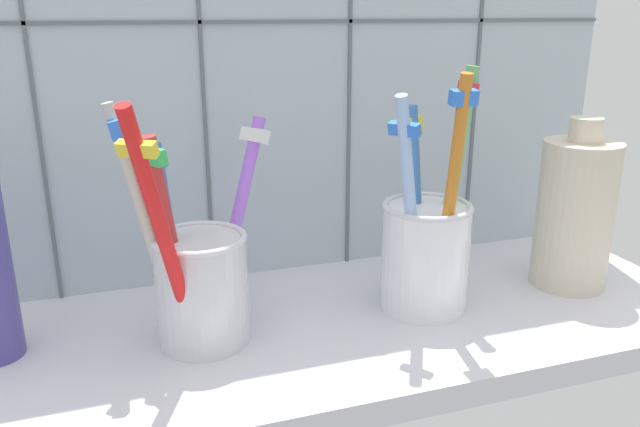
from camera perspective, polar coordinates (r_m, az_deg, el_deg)
name	(u,v)px	position (r cm, az deg, el deg)	size (l,w,h in cm)	color
counter_slab	(320,333)	(49.94, -0.04, -10.78)	(64.00, 22.00, 2.00)	silver
tile_wall_back	(275,41)	(55.32, -4.11, 15.33)	(64.00, 2.20, 45.00)	#B2C1CC
toothbrush_cup_left	(198,277)	(45.43, -10.96, -5.66)	(11.97, 13.52, 18.38)	silver
toothbrush_cup_right	(427,246)	(50.39, 9.63, -2.93)	(8.33, 7.69, 19.14)	white
ceramic_vase	(577,214)	(57.67, 22.24, -0.02)	(6.35, 6.35, 14.67)	beige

